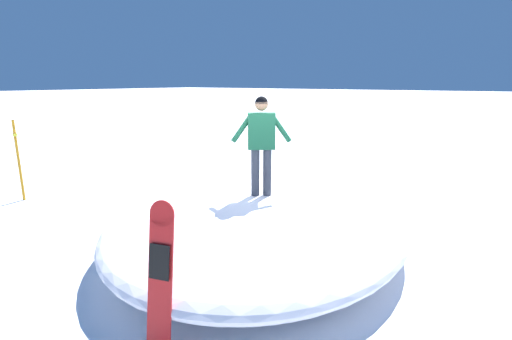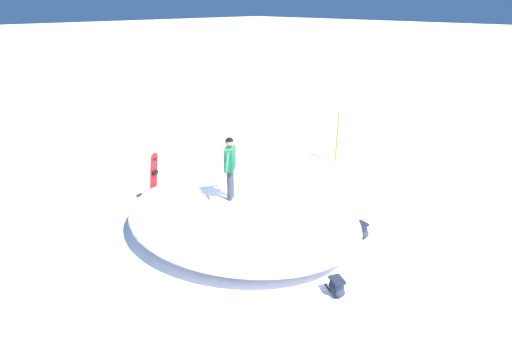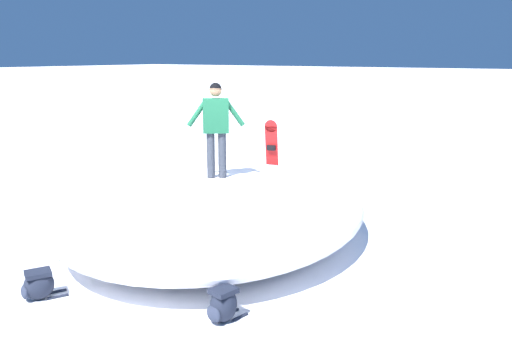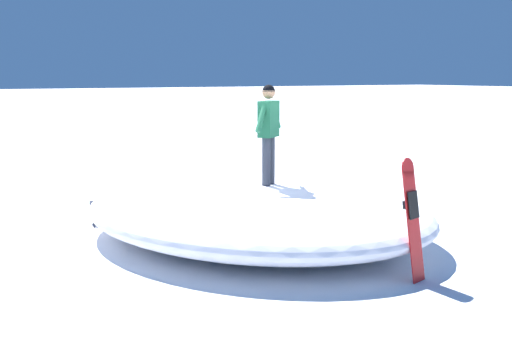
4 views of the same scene
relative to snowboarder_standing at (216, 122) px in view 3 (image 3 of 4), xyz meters
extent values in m
plane|color=white|center=(-0.12, 0.18, -1.94)|extent=(240.00, 240.00, 0.00)
ellipsoid|color=white|center=(0.22, 0.15, -1.46)|extent=(7.60, 6.80, 0.96)
cylinder|color=#333842|center=(0.06, -0.08, -0.59)|extent=(0.14, 0.14, 0.80)
cylinder|color=#333842|center=(-0.06, 0.08, -0.59)|extent=(0.14, 0.14, 0.80)
cube|color=#195638|center=(0.00, 0.00, 0.11)|extent=(0.44, 0.48, 0.59)
sphere|color=#936B4C|center=(0.00, 0.00, 0.55)|extent=(0.22, 0.22, 0.22)
cylinder|color=#195638|center=(0.19, -0.25, 0.16)|extent=(0.30, 0.35, 0.49)
cylinder|color=#195638|center=(-0.19, 0.25, 0.16)|extent=(0.30, 0.35, 0.49)
sphere|color=black|center=(0.00, 0.00, 0.57)|extent=(0.21, 0.21, 0.21)
cube|color=red|center=(-2.79, -0.61, -1.18)|extent=(0.32, 0.34, 1.53)
cylinder|color=red|center=(-2.67, -0.58, -0.41)|extent=(0.14, 0.29, 0.28)
cube|color=black|center=(-2.78, -0.61, -0.90)|extent=(0.13, 0.25, 0.37)
cube|color=black|center=(-2.71, -0.59, -0.90)|extent=(0.14, 0.21, 0.12)
cube|color=black|center=(-2.79, -0.61, -1.45)|extent=(0.14, 0.21, 0.12)
ellipsoid|color=#1E2333|center=(2.64, 2.16, -1.73)|extent=(0.39, 0.36, 0.42)
ellipsoid|color=#2B3144|center=(2.79, 2.13, -1.80)|extent=(0.14, 0.24, 0.20)
cube|color=#1E2333|center=(2.64, 2.16, -1.56)|extent=(0.33, 0.30, 0.06)
cylinder|color=#1E2333|center=(2.47, 2.28, -1.93)|extent=(0.24, 0.08, 0.04)
cylinder|color=#1E2333|center=(2.44, 2.12, -1.93)|extent=(0.24, 0.08, 0.04)
ellipsoid|color=#1E2333|center=(3.50, -0.16, -1.75)|extent=(0.47, 0.44, 0.38)
ellipsoid|color=#2B3144|center=(3.65, -0.24, -1.81)|extent=(0.20, 0.25, 0.18)
cube|color=#1E2333|center=(3.50, -0.16, -1.59)|extent=(0.40, 0.37, 0.06)
cylinder|color=#1E2333|center=(3.35, 0.01, -1.93)|extent=(0.25, 0.15, 0.04)
cylinder|color=#1E2333|center=(3.28, -0.14, -1.93)|extent=(0.25, 0.15, 0.04)
camera|label=1|loc=(-5.14, -3.46, 0.91)|focal=26.60mm
camera|label=2|loc=(7.30, -6.28, 3.77)|focal=28.81mm
camera|label=3|loc=(7.18, 5.70, 1.14)|focal=37.25mm
camera|label=4|loc=(-9.02, 5.44, 0.84)|focal=44.89mm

